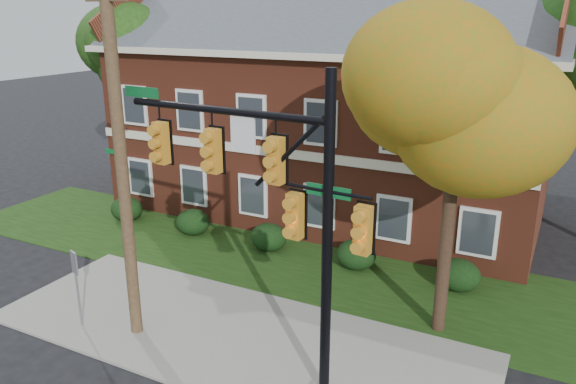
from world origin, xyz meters
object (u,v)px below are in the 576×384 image
at_px(hedge_left, 193,222).
at_px(utility_pole, 122,165).
at_px(apartment_building, 327,100).
at_px(tree_left_rear, 132,54).
at_px(hedge_far_left, 127,209).
at_px(hedge_right, 356,255).
at_px(sign_post, 76,277).
at_px(hedge_center, 269,237).
at_px(traffic_signal, 274,196).
at_px(tree_near_right, 468,95).
at_px(tree_far_rear, 412,7).
at_px(hedge_far_right, 458,275).

distance_m(hedge_left, utility_pole, 8.57).
xyz_separation_m(apartment_building, tree_left_rear, (-9.73, -1.12, 1.69)).
xyz_separation_m(hedge_far_left, hedge_right, (10.50, 0.00, 0.00)).
distance_m(tree_left_rear, sign_post, 14.62).
height_order(apartment_building, hedge_left, apartment_building).
bearing_deg(utility_pole, hedge_right, 69.02).
xyz_separation_m(hedge_center, traffic_signal, (3.88, -6.68, 4.18)).
bearing_deg(tree_near_right, utility_pole, -153.20).
bearing_deg(tree_far_rear, tree_near_right, -69.73).
height_order(hedge_right, tree_left_rear, tree_left_rear).
relative_size(hedge_far_left, tree_left_rear, 0.16).
bearing_deg(sign_post, hedge_left, 121.13).
bearing_deg(tree_far_rear, traffic_signal, -82.67).
xyz_separation_m(hedge_center, sign_post, (-2.08, -7.25, 1.08)).
bearing_deg(utility_pole, hedge_center, 95.48).
bearing_deg(tree_left_rear, utility_pole, -49.68).
bearing_deg(hedge_left, sign_post, -78.95).
height_order(hedge_far_left, tree_far_rear, tree_far_rear).
xyz_separation_m(tree_near_right, tree_far_rear, (-5.88, 15.93, 2.17)).
distance_m(apartment_building, tree_left_rear, 9.94).
xyz_separation_m(hedge_left, sign_post, (1.42, -7.25, 1.08)).
relative_size(hedge_far_left, traffic_signal, 0.18).
relative_size(hedge_center, tree_far_rear, 0.12).
relative_size(tree_near_right, utility_pole, 0.89).
height_order(hedge_far_right, tree_near_right, tree_near_right).
height_order(apartment_building, tree_far_rear, tree_far_rear).
distance_m(hedge_far_right, tree_near_right, 6.77).
xyz_separation_m(hedge_far_left, utility_pole, (6.50, -6.74, 4.37)).
relative_size(hedge_right, traffic_signal, 0.18).
distance_m(hedge_center, sign_post, 7.62).
distance_m(hedge_center, hedge_far_right, 7.00).
relative_size(tree_near_right, sign_post, 3.62).
height_order(hedge_center, tree_left_rear, tree_left_rear).
bearing_deg(sign_post, hedge_right, 72.46).
bearing_deg(hedge_right, tree_left_rear, 162.63).
distance_m(hedge_right, hedge_far_right, 3.50).
distance_m(hedge_left, traffic_signal, 10.80).
distance_m(tree_left_rear, traffic_signal, 17.50).
xyz_separation_m(hedge_center, hedge_right, (3.50, 0.00, 0.00)).
bearing_deg(hedge_center, hedge_left, 180.00).
bearing_deg(hedge_center, hedge_far_left, 180.00).
distance_m(apartment_building, tree_near_right, 10.97).
bearing_deg(hedge_left, hedge_center, 0.00).
bearing_deg(hedge_far_right, tree_left_rear, 166.11).
xyz_separation_m(tree_left_rear, tree_far_rear, (11.07, 8.96, 2.16)).
bearing_deg(hedge_far_right, traffic_signal, -115.01).
height_order(hedge_center, tree_near_right, tree_near_right).
relative_size(apartment_building, tree_far_rear, 1.63).
bearing_deg(tree_near_right, traffic_signal, -130.99).
height_order(tree_near_right, sign_post, tree_near_right).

